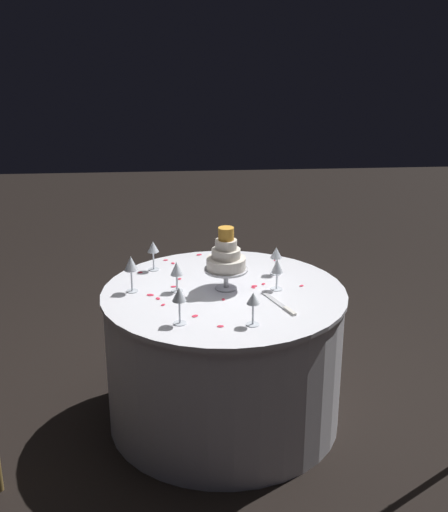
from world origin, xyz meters
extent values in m
plane|color=black|center=(0.00, 0.00, 0.00)|extent=(12.00, 12.00, 0.00)
cylinder|color=white|center=(0.00, 0.00, 0.36)|extent=(1.20, 1.20, 0.71)
cylinder|color=white|center=(0.00, 0.00, 0.72)|extent=(1.23, 1.23, 0.02)
cylinder|color=silver|center=(-0.01, -0.03, 0.74)|extent=(0.11, 0.11, 0.01)
cylinder|color=silver|center=(-0.01, -0.03, 0.79)|extent=(0.02, 0.02, 0.09)
cylinder|color=silver|center=(-0.01, -0.03, 0.84)|extent=(0.22, 0.22, 0.01)
cylinder|color=silver|center=(-0.01, -0.03, 0.87)|extent=(0.20, 0.20, 0.06)
cylinder|color=silver|center=(-0.01, -0.03, 0.92)|extent=(0.14, 0.14, 0.05)
cylinder|color=silver|center=(-0.01, -0.03, 0.97)|extent=(0.11, 0.11, 0.05)
cylinder|color=gold|center=(-0.01, -0.03, 1.02)|extent=(0.08, 0.08, 0.06)
cylinder|color=silver|center=(0.23, -0.02, 0.73)|extent=(0.06, 0.06, 0.00)
cylinder|color=silver|center=(0.23, -0.02, 0.78)|extent=(0.01, 0.01, 0.08)
cone|color=silver|center=(0.23, -0.02, 0.85)|extent=(0.06, 0.06, 0.07)
cylinder|color=silver|center=(0.46, -0.04, 0.73)|extent=(0.06, 0.06, 0.00)
cylinder|color=silver|center=(0.46, -0.04, 0.79)|extent=(0.01, 0.01, 0.11)
cone|color=silver|center=(0.46, -0.04, 0.88)|extent=(0.07, 0.07, 0.07)
cylinder|color=silver|center=(-0.10, 0.39, 0.73)|extent=(0.06, 0.06, 0.00)
cylinder|color=silver|center=(-0.10, 0.39, 0.79)|extent=(0.01, 0.01, 0.10)
cone|color=silver|center=(-0.10, 0.39, 0.86)|extent=(0.06, 0.06, 0.05)
cylinder|color=silver|center=(-0.27, -0.01, 0.73)|extent=(0.06, 0.06, 0.00)
cylinder|color=silver|center=(-0.27, -0.01, 0.78)|extent=(0.01, 0.01, 0.09)
cone|color=silver|center=(-0.27, -0.01, 0.86)|extent=(0.06, 0.06, 0.07)
cylinder|color=silver|center=(0.36, -0.33, 0.73)|extent=(0.06, 0.06, 0.00)
cylinder|color=silver|center=(0.36, -0.33, 0.79)|extent=(0.01, 0.01, 0.10)
cone|color=silver|center=(0.36, -0.33, 0.86)|extent=(0.06, 0.06, 0.06)
cylinder|color=silver|center=(-0.29, -0.22, 0.73)|extent=(0.06, 0.06, 0.00)
cylinder|color=silver|center=(-0.29, -0.22, 0.78)|extent=(0.01, 0.01, 0.09)
cone|color=silver|center=(-0.29, -0.22, 0.85)|extent=(0.06, 0.06, 0.06)
cylinder|color=silver|center=(0.23, 0.35, 0.73)|extent=(0.06, 0.06, 0.00)
cylinder|color=silver|center=(0.23, 0.35, 0.79)|extent=(0.01, 0.01, 0.11)
cone|color=silver|center=(0.23, 0.35, 0.88)|extent=(0.06, 0.06, 0.06)
cube|color=silver|center=(-0.23, 0.14, 0.74)|extent=(0.10, 0.21, 0.01)
cube|color=white|center=(-0.29, 0.27, 0.74)|extent=(0.05, 0.09, 0.01)
ellipsoid|color=#E02D47|center=(-0.21, -0.08, 0.73)|extent=(0.03, 0.03, 0.00)
ellipsoid|color=#E02D47|center=(0.16, 0.28, 0.73)|extent=(0.04, 0.04, 0.00)
ellipsoid|color=#E02D47|center=(0.33, 0.07, 0.73)|extent=(0.03, 0.03, 0.00)
ellipsoid|color=#E02D47|center=(-0.15, -0.03, 0.73)|extent=(0.03, 0.03, 0.00)
ellipsoid|color=#E02D47|center=(0.01, 0.10, 0.73)|extent=(0.02, 0.02, 0.00)
ellipsoid|color=#E02D47|center=(0.22, -0.18, 0.73)|extent=(0.02, 0.03, 0.00)
ellipsoid|color=#E02D47|center=(0.10, -0.55, 0.73)|extent=(0.04, 0.04, 0.00)
ellipsoid|color=#E02D47|center=(0.25, -0.42, 0.73)|extent=(0.03, 0.03, 0.00)
ellipsoid|color=#E02D47|center=(0.25, -0.08, 0.73)|extent=(0.03, 0.02, 0.00)
ellipsoid|color=#E02D47|center=(-0.16, -0.05, 0.73)|extent=(0.03, 0.02, 0.00)
ellipsoid|color=#E02D47|center=(0.30, 0.15, 0.73)|extent=(0.03, 0.03, 0.00)
ellipsoid|color=#E02D47|center=(-0.40, -0.04, 0.73)|extent=(0.03, 0.03, 0.00)
ellipsoid|color=#E02D47|center=(0.43, -0.29, 0.73)|extent=(0.03, 0.02, 0.00)
ellipsoid|color=#E02D47|center=(0.37, 0.02, 0.73)|extent=(0.04, 0.03, 0.00)
ellipsoid|color=#E02D47|center=(0.06, -0.29, 0.73)|extent=(0.04, 0.04, 0.00)
ellipsoid|color=#E02D47|center=(0.05, 0.40, 0.73)|extent=(0.03, 0.02, 0.00)
ellipsoid|color=#E02D47|center=(0.29, -0.47, 0.73)|extent=(0.03, 0.02, 0.00)
ellipsoid|color=#E02D47|center=(-0.32, -0.42, 0.73)|extent=(0.02, 0.03, 0.00)
camera|label=1|loc=(0.24, 3.10, 2.04)|focal=47.41mm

